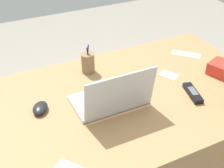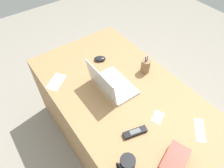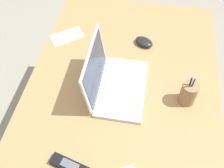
{
  "view_description": "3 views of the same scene",
  "coord_description": "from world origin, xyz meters",
  "px_view_note": "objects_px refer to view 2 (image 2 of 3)",
  "views": [
    {
      "loc": [
        0.58,
        1.06,
        1.6
      ],
      "look_at": [
        0.07,
        0.01,
        0.8
      ],
      "focal_mm": 48.35,
      "sensor_mm": 36.0,
      "label": 1
    },
    {
      "loc": [
        -0.75,
        0.64,
        1.9
      ],
      "look_at": [
        0.08,
        0.03,
        0.75
      ],
      "focal_mm": 32.8,
      "sensor_mm": 36.0,
      "label": 2
    },
    {
      "loc": [
        -0.65,
        -0.08,
        1.7
      ],
      "look_at": [
        0.07,
        0.05,
        0.76
      ],
      "focal_mm": 42.49,
      "sensor_mm": 36.0,
      "label": 3
    }
  ],
  "objects_px": {
    "coffee_mug_white": "(127,164)",
    "cordless_phone": "(135,132)",
    "computer_mouse": "(100,59)",
    "pen_holder": "(145,66)",
    "laptop": "(110,84)",
    "snack_bag": "(175,161)"
  },
  "relations": [
    {
      "from": "computer_mouse",
      "to": "cordless_phone",
      "type": "bearing_deg",
      "value": -168.34
    },
    {
      "from": "coffee_mug_white",
      "to": "snack_bag",
      "type": "bearing_deg",
      "value": -120.36
    },
    {
      "from": "pen_holder",
      "to": "snack_bag",
      "type": "xyz_separation_m",
      "value": [
        -0.66,
        0.38,
        -0.02
      ]
    },
    {
      "from": "computer_mouse",
      "to": "coffee_mug_white",
      "type": "relative_size",
      "value": 0.95
    },
    {
      "from": "laptop",
      "to": "coffee_mug_white",
      "type": "distance_m",
      "value": 0.61
    },
    {
      "from": "coffee_mug_white",
      "to": "snack_bag",
      "type": "relative_size",
      "value": 0.54
    },
    {
      "from": "laptop",
      "to": "coffee_mug_white",
      "type": "relative_size",
      "value": 3.3
    },
    {
      "from": "laptop",
      "to": "coffee_mug_white",
      "type": "height_order",
      "value": "laptop"
    },
    {
      "from": "coffee_mug_white",
      "to": "cordless_phone",
      "type": "height_order",
      "value": "coffee_mug_white"
    },
    {
      "from": "computer_mouse",
      "to": "snack_bag",
      "type": "xyz_separation_m",
      "value": [
        -1.0,
        0.15,
        0.02
      ]
    },
    {
      "from": "computer_mouse",
      "to": "pen_holder",
      "type": "bearing_deg",
      "value": -118.17
    },
    {
      "from": "coffee_mug_white",
      "to": "cordless_phone",
      "type": "distance_m",
      "value": 0.23
    },
    {
      "from": "pen_holder",
      "to": "computer_mouse",
      "type": "bearing_deg",
      "value": 33.8
    },
    {
      "from": "laptop",
      "to": "snack_bag",
      "type": "distance_m",
      "value": 0.68
    },
    {
      "from": "cordless_phone",
      "to": "snack_bag",
      "type": "xyz_separation_m",
      "value": [
        -0.28,
        -0.06,
        0.02
      ]
    },
    {
      "from": "computer_mouse",
      "to": "cordless_phone",
      "type": "relative_size",
      "value": 0.61
    },
    {
      "from": "computer_mouse",
      "to": "snack_bag",
      "type": "bearing_deg",
      "value": -160.75
    },
    {
      "from": "computer_mouse",
      "to": "coffee_mug_white",
      "type": "height_order",
      "value": "coffee_mug_white"
    },
    {
      "from": "computer_mouse",
      "to": "laptop",
      "type": "bearing_deg",
      "value": -171.83
    },
    {
      "from": "coffee_mug_white",
      "to": "cordless_phone",
      "type": "bearing_deg",
      "value": -52.65
    },
    {
      "from": "laptop",
      "to": "cordless_phone",
      "type": "bearing_deg",
      "value": 166.48
    },
    {
      "from": "laptop",
      "to": "cordless_phone",
      "type": "distance_m",
      "value": 0.41
    }
  ]
}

